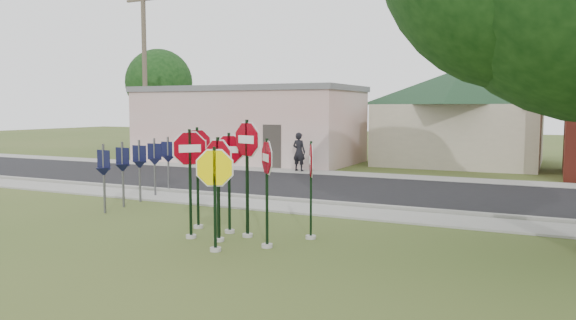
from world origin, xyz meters
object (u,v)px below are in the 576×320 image
at_px(utility_pole_near, 145,73).
at_px(pedestrian, 299,152).
at_px(stop_sign_yellow, 215,185).
at_px(stop_sign_center, 218,174).
at_px(stop_sign_left, 190,167).

bearing_deg(utility_pole_near, pedestrian, -5.11).
bearing_deg(utility_pole_near, stop_sign_yellow, -46.46).
bearing_deg(stop_sign_center, utility_pole_near, 134.24).
xyz_separation_m(stop_sign_yellow, utility_pole_near, (-14.23, 14.97, 3.55)).
bearing_deg(utility_pole_near, stop_sign_left, -47.41).
bearing_deg(stop_sign_yellow, pedestrian, 107.55).
bearing_deg(pedestrian, stop_sign_center, 115.76).
relative_size(utility_pole_near, pedestrian, 5.23).
relative_size(stop_sign_yellow, pedestrian, 1.28).
relative_size(stop_sign_center, utility_pole_near, 0.26).
bearing_deg(stop_sign_yellow, stop_sign_left, 146.80).
bearing_deg(stop_sign_left, pedestrian, 103.85).
relative_size(stop_sign_yellow, stop_sign_left, 0.88).
bearing_deg(stop_sign_center, pedestrian, 106.89).
bearing_deg(stop_sign_yellow, utility_pole_near, 133.54).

